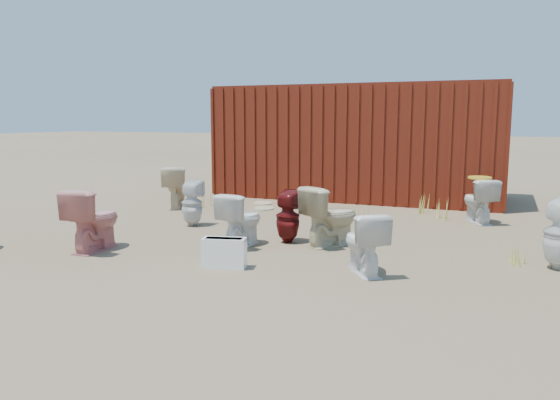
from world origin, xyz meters
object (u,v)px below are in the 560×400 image
at_px(toilet_front_maroon, 288,217).
at_px(loose_tank, 224,253).
at_px(toilet_front_pink, 94,219).
at_px(toilet_back_a, 192,203).
at_px(toilet_back_beige_left, 176,187).
at_px(shipping_container, 360,142).
at_px(toilet_front_c, 241,219).
at_px(toilet_back_yellowlid, 478,201).
at_px(toilet_front_e, 364,242).
at_px(toilet_back_beige_right, 331,216).

distance_m(toilet_front_maroon, loose_tank, 1.52).
xyz_separation_m(toilet_front_pink, toilet_back_a, (0.32, 1.90, -0.04)).
relative_size(toilet_front_pink, toilet_back_beige_left, 1.02).
bearing_deg(toilet_back_beige_left, shipping_container, -156.99).
height_order(toilet_front_c, toilet_front_maroon, toilet_front_maroon).
bearing_deg(toilet_back_beige_left, toilet_front_maroon, 125.26).
height_order(toilet_front_c, toilet_back_yellowlid, toilet_back_yellowlid).
bearing_deg(loose_tank, toilet_front_e, 0.35).
relative_size(toilet_front_pink, toilet_front_maroon, 1.13).
relative_size(toilet_front_pink, toilet_back_a, 1.12).
bearing_deg(toilet_back_beige_right, toilet_front_maroon, 36.46).
relative_size(toilet_front_pink, toilet_front_e, 1.18).
height_order(shipping_container, toilet_back_yellowlid, shipping_container).
distance_m(toilet_front_maroon, toilet_back_a, 1.93).
bearing_deg(toilet_front_pink, toilet_back_beige_right, -157.14).
distance_m(toilet_front_pink, toilet_back_beige_right, 3.13).
relative_size(toilet_front_c, loose_tank, 1.46).
bearing_deg(toilet_back_beige_left, toilet_front_e, 123.05).
distance_m(shipping_container, toilet_back_beige_right, 4.94).
relative_size(toilet_front_c, toilet_front_e, 1.04).
relative_size(toilet_front_c, toilet_back_beige_left, 0.90).
distance_m(toilet_front_maroon, toilet_back_beige_left, 3.65).
bearing_deg(toilet_back_yellowlid, toilet_front_pink, 13.05).
bearing_deg(shipping_container, toilet_back_yellowlid, -41.55).
bearing_deg(toilet_front_e, toilet_back_beige_left, -68.64).
distance_m(toilet_back_yellowlid, loose_tank, 4.80).
relative_size(shipping_container, toilet_front_maroon, 8.21).
height_order(toilet_front_e, loose_tank, toilet_front_e).
distance_m(toilet_back_a, toilet_back_yellowlid, 4.69).
bearing_deg(toilet_front_pink, loose_tank, 172.54).
height_order(toilet_back_beige_left, toilet_back_yellowlid, toilet_back_beige_left).
bearing_deg(shipping_container, toilet_back_beige_right, -80.25).
bearing_deg(toilet_back_yellowlid, toilet_front_maroon, 19.24).
height_order(toilet_front_c, loose_tank, toilet_front_c).
bearing_deg(toilet_front_e, shipping_container, -109.35).
distance_m(shipping_container, toilet_front_c, 5.36).
distance_m(toilet_front_c, toilet_front_maroon, 0.67).
bearing_deg(toilet_back_beige_right, toilet_front_e, 154.85).
bearing_deg(toilet_front_e, loose_tank, -19.73).
xyz_separation_m(toilet_front_maroon, toilet_back_beige_left, (-3.08, 1.95, 0.04)).
distance_m(toilet_front_pink, toilet_front_maroon, 2.58).
xyz_separation_m(toilet_front_pink, toilet_back_yellowlid, (4.55, 3.94, -0.04)).
distance_m(toilet_front_c, toilet_back_a, 1.64).
height_order(toilet_front_maroon, toilet_back_beige_right, toilet_back_beige_right).
bearing_deg(toilet_back_beige_right, toilet_back_beige_left, 4.63).
relative_size(toilet_back_yellowlid, loose_tank, 1.48).
height_order(toilet_back_beige_left, toilet_back_beige_right, toilet_back_beige_right).
xyz_separation_m(toilet_back_beige_left, loose_tank, (2.88, -3.44, -0.23)).
xyz_separation_m(toilet_back_beige_right, toilet_back_yellowlid, (1.77, 2.51, -0.04)).
xyz_separation_m(toilet_front_c, toilet_back_beige_right, (1.11, 0.48, 0.04)).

